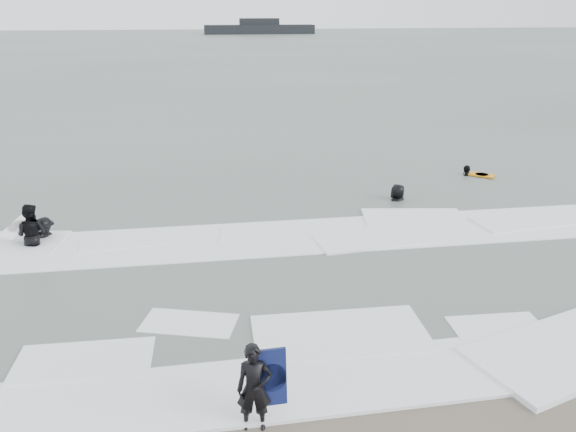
{
  "coord_description": "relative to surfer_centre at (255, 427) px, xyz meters",
  "views": [
    {
      "loc": [
        -2.09,
        -8.7,
        6.3
      ],
      "look_at": [
        0.0,
        5.0,
        1.1
      ],
      "focal_mm": 35.0,
      "sensor_mm": 36.0,
      "label": 1
    }
  ],
  "objects": [
    {
      "name": "ground",
      "position": [
        1.52,
        1.5,
        0.0
      ],
      "size": [
        320.0,
        320.0,
        0.0
      ],
      "primitive_type": "plane",
      "color": "brown",
      "rests_on": "ground"
    },
    {
      "name": "sea",
      "position": [
        1.52,
        81.5,
        0.06
      ],
      "size": [
        320.0,
        320.0,
        0.0
      ],
      "primitive_type": "plane",
      "color": "#47544C",
      "rests_on": "ground"
    },
    {
      "name": "surfer_centre",
      "position": [
        0.0,
        0.0,
        0.0
      ],
      "size": [
        0.58,
        0.41,
        1.52
      ],
      "primitive_type": "imported",
      "rotation": [
        0.0,
        0.0,
        -0.09
      ],
      "color": "black",
      "rests_on": "ground"
    },
    {
      "name": "surfer_wading",
      "position": [
        -5.43,
        8.09,
        0.0
      ],
      "size": [
        0.99,
        0.84,
        1.8
      ],
      "primitive_type": "imported",
      "rotation": [
        0.0,
        0.0,
        2.94
      ],
      "color": "black",
      "rests_on": "ground"
    },
    {
      "name": "surfer_breaker",
      "position": [
        -5.19,
        8.49,
        0.0
      ],
      "size": [
        1.09,
        1.12,
        1.54
      ],
      "primitive_type": "imported",
      "rotation": [
        0.0,
        0.0,
        0.83
      ],
      "color": "black",
      "rests_on": "ground"
    },
    {
      "name": "surfer_right_near",
      "position": [
        9.6,
        12.76,
        0.0
      ],
      "size": [
        0.84,
        1.0,
        1.6
      ],
      "primitive_type": "imported",
      "rotation": [
        0.0,
        0.0,
        -2.15
      ],
      "color": "black",
      "rests_on": "ground"
    },
    {
      "name": "surfer_right_far",
      "position": [
        5.9,
        10.26,
        0.0
      ],
      "size": [
        1.02,
        0.94,
        1.75
      ],
      "primitive_type": "imported",
      "rotation": [
        0.0,
        0.0,
        -2.56
      ],
      "color": "black",
      "rests_on": "ground"
    },
    {
      "name": "surf_foam",
      "position": [
        1.52,
        5.2,
        0.04
      ],
      "size": [
        30.03,
        9.06,
        0.09
      ],
      "color": "white",
      "rests_on": "ground"
    },
    {
      "name": "bodyboards",
      "position": [
        1.53,
        7.03,
        0.5
      ],
      "size": [
        16.92,
        12.99,
        1.25
      ],
      "color": "#0E1542",
      "rests_on": "ground"
    },
    {
      "name": "vessel_horizon",
      "position": [
        13.84,
        132.31,
        1.32
      ],
      "size": [
        25.98,
        4.64,
        3.53
      ],
      "color": "black",
      "rests_on": "ground"
    }
  ]
}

